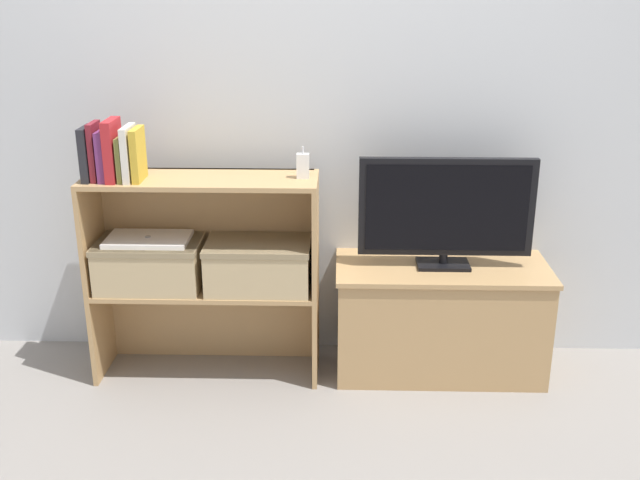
{
  "coord_description": "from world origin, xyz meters",
  "views": [
    {
      "loc": [
        0.08,
        -2.77,
        1.67
      ],
      "look_at": [
        0.0,
        0.15,
        0.62
      ],
      "focal_mm": 42.0,
      "sensor_mm": 36.0,
      "label": 1
    }
  ],
  "objects": [
    {
      "name": "ground_plane",
      "position": [
        0.0,
        0.0,
        0.0
      ],
      "size": [
        16.0,
        16.0,
        0.0
      ],
      "primitive_type": "plane",
      "color": "gray"
    },
    {
      "name": "wall_back",
      "position": [
        0.0,
        0.43,
        1.2
      ],
      "size": [
        10.0,
        0.05,
        2.4
      ],
      "color": "silver",
      "rests_on": "ground_plane"
    },
    {
      "name": "tv_stand",
      "position": [
        0.52,
        0.2,
        0.25
      ],
      "size": [
        0.91,
        0.42,
        0.49
      ],
      "color": "tan",
      "rests_on": "ground_plane"
    },
    {
      "name": "tv",
      "position": [
        0.52,
        0.2,
        0.74
      ],
      "size": [
        0.73,
        0.14,
        0.47
      ],
      "color": "black",
      "rests_on": "tv_stand"
    },
    {
      "name": "bookshelf_lower_tier",
      "position": [
        -0.49,
        0.21,
        0.26
      ],
      "size": [
        0.96,
        0.31,
        0.41
      ],
      "color": "tan",
      "rests_on": "ground_plane"
    },
    {
      "name": "bookshelf_upper_tier",
      "position": [
        -0.49,
        0.22,
        0.71
      ],
      "size": [
        0.96,
        0.31,
        0.48
      ],
      "color": "tan",
      "rests_on": "bookshelf_lower_tier"
    },
    {
      "name": "book_charcoal",
      "position": [
        -0.92,
        0.1,
        0.99
      ],
      "size": [
        0.03,
        0.14,
        0.21
      ],
      "color": "#232328",
      "rests_on": "bookshelf_upper_tier"
    },
    {
      "name": "book_maroon",
      "position": [
        -0.89,
        0.1,
        1.0
      ],
      "size": [
        0.02,
        0.12,
        0.23
      ],
      "color": "maroon",
      "rests_on": "bookshelf_upper_tier"
    },
    {
      "name": "book_plum",
      "position": [
        -0.86,
        0.1,
        0.98
      ],
      "size": [
        0.03,
        0.14,
        0.2
      ],
      "color": "#6B2D66",
      "rests_on": "bookshelf_upper_tier"
    },
    {
      "name": "book_crimson",
      "position": [
        -0.82,
        0.1,
        1.01
      ],
      "size": [
        0.04,
        0.16,
        0.24
      ],
      "color": "#B22328",
      "rests_on": "bookshelf_upper_tier"
    },
    {
      "name": "book_olive",
      "position": [
        -0.78,
        0.1,
        0.97
      ],
      "size": [
        0.02,
        0.14,
        0.18
      ],
      "color": "olive",
      "rests_on": "bookshelf_upper_tier"
    },
    {
      "name": "book_ivory",
      "position": [
        -0.75,
        0.1,
        0.99
      ],
      "size": [
        0.03,
        0.16,
        0.22
      ],
      "color": "silver",
      "rests_on": "bookshelf_upper_tier"
    },
    {
      "name": "book_mustard",
      "position": [
        -0.72,
        0.1,
        0.99
      ],
      "size": [
        0.03,
        0.15,
        0.21
      ],
      "color": "gold",
      "rests_on": "bookshelf_upper_tier"
    },
    {
      "name": "baby_monitor",
      "position": [
        -0.07,
        0.15,
        0.94
      ],
      "size": [
        0.05,
        0.03,
        0.13
      ],
      "color": "white",
      "rests_on": "bookshelf_upper_tier"
    },
    {
      "name": "storage_basket_left",
      "position": [
        -0.72,
        0.14,
        0.52
      ],
      "size": [
        0.44,
        0.28,
        0.2
      ],
      "color": "tan",
      "rests_on": "bookshelf_lower_tier"
    },
    {
      "name": "storage_basket_right",
      "position": [
        -0.26,
        0.14,
        0.52
      ],
      "size": [
        0.44,
        0.28,
        0.2
      ],
      "color": "tan",
      "rests_on": "bookshelf_lower_tier"
    },
    {
      "name": "laptop",
      "position": [
        -0.72,
        0.14,
        0.62
      ],
      "size": [
        0.34,
        0.21,
        0.02
      ],
      "color": "white",
      "rests_on": "storage_basket_left"
    }
  ]
}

